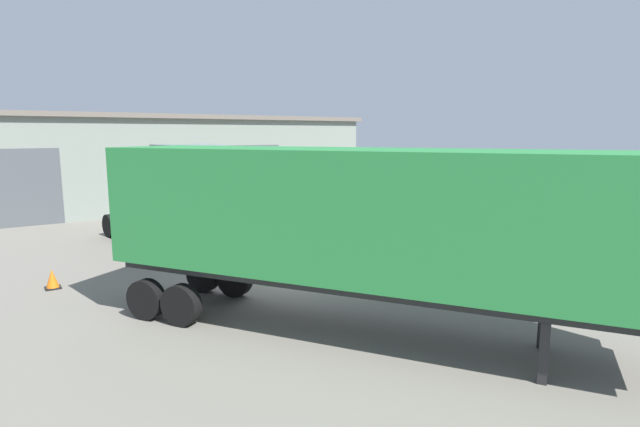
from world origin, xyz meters
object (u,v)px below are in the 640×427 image
container_trailer_green (362,218)px  traffic_cone (52,280)px  delivery_van_green (441,199)px  tractor_unit_grey (186,202)px

container_trailer_green → traffic_cone: bearing=-177.9°
container_trailer_green → delivery_van_green: 11.42m
tractor_unit_grey → traffic_cone: tractor_unit_grey is taller
container_trailer_green → traffic_cone: 9.22m
container_trailer_green → delivery_van_green: bearing=91.3°
tractor_unit_grey → delivery_van_green: bearing=61.6°
tractor_unit_grey → traffic_cone: (-4.72, -2.33, -1.57)m
tractor_unit_grey → container_trailer_green: (0.38, -9.67, 0.73)m
tractor_unit_grey → delivery_van_green: 10.36m
container_trailer_green → traffic_cone: container_trailer_green is taller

